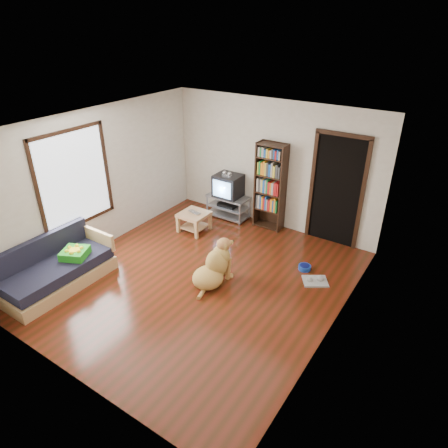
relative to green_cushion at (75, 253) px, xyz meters
The scene contains 18 objects.
ground 2.11m from the green_cushion, 31.70° to the left, with size 5.00×5.00×0.00m, color #581C0F.
ceiling 2.95m from the green_cushion, 31.70° to the left, with size 5.00×5.00×0.00m, color white.
wall_back 4.07m from the green_cushion, 63.96° to the left, with size 4.50×4.50×0.00m, color beige.
wall_front 2.40m from the green_cushion, 39.04° to the right, with size 4.50×4.50×0.00m, color beige.
wall_left 1.44m from the green_cushion, 114.82° to the left, with size 5.00×5.00×0.00m, color beige.
wall_right 4.22m from the green_cushion, 15.12° to the left, with size 5.00×5.00×0.00m, color beige.
green_cushion is the anchor object (origin of this frame).
laptop 2.46m from the green_cushion, 75.54° to the left, with size 0.28×0.18×0.02m, color silver.
dog_bowl 3.91m from the green_cushion, 37.18° to the left, with size 0.22×0.22×0.08m, color #163A9B.
grey_rag 4.02m from the green_cushion, 31.72° to the left, with size 0.40×0.32×0.03m, color #A5A5A5.
window 1.27m from the green_cushion, 129.79° to the left, with size 0.03×1.46×1.70m.
doorway 4.76m from the green_cushion, 48.96° to the left, with size 1.03×0.05×2.19m.
tv_stand 3.44m from the green_cushion, 75.68° to the left, with size 0.90×0.45×0.50m.
crt_tv 3.47m from the green_cushion, 75.77° to the left, with size 0.55×0.52×0.58m.
bookshelf 3.90m from the green_cushion, 62.27° to the left, with size 0.60×0.30×1.80m.
sofa 0.39m from the green_cushion, 112.45° to the right, with size 0.80×1.80×0.80m.
coffee_table 2.50m from the green_cushion, 75.71° to the left, with size 0.55×0.55×0.40m.
dog 2.31m from the green_cushion, 30.38° to the left, with size 0.61×0.97×0.79m.
Camera 1 is at (3.40, -4.37, 3.98)m, focal length 32.00 mm.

